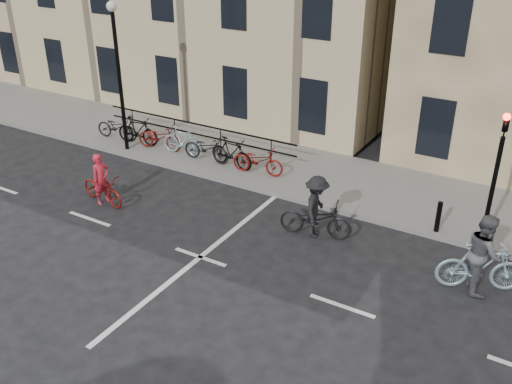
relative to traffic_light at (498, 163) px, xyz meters
The scene contains 9 objects.
ground 7.96m from the traffic_light, 145.01° to the right, with size 120.00×120.00×0.00m, color black.
sidewalk 10.60m from the traffic_light, behind, with size 46.00×4.00×0.15m, color slate.
traffic_light is the anchor object (origin of this frame).
lamp_post 12.74m from the traffic_light, behind, with size 0.36×0.36×5.28m.
bollard_east 2.21m from the traffic_light, behind, with size 0.14×0.14×0.90m, color black.
parked_bikes 10.73m from the traffic_light, behind, with size 8.30×1.23×1.05m.
cyclist_pink 11.26m from the traffic_light, 162.53° to the right, with size 1.87×0.89×1.60m.
cyclist_grey 2.64m from the traffic_light, 81.50° to the right, with size 2.12×1.38×1.99m.
cyclist_dark 4.81m from the traffic_light, 156.44° to the right, with size 2.12×1.28×1.80m.
Camera 1 is at (7.67, -10.05, 8.23)m, focal length 40.00 mm.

